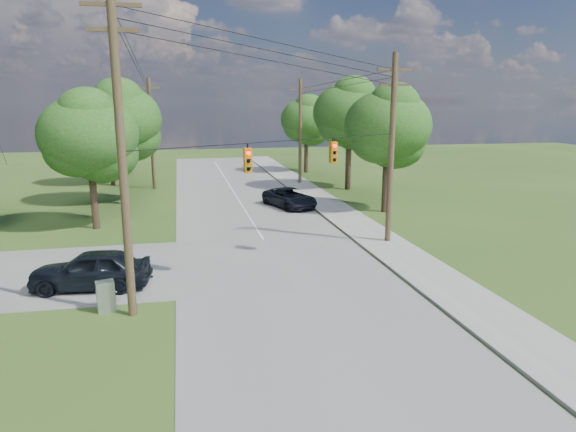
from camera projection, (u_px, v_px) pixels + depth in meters
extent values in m
plane|color=#304E1A|center=(254.00, 309.00, 20.07)|extent=(140.00, 140.00, 0.00)
cube|color=gray|center=(280.00, 266.00, 25.24)|extent=(10.00, 100.00, 0.03)
cube|color=#A6A49B|center=(406.00, 257.00, 26.59)|extent=(2.60, 100.00, 0.12)
cylinder|color=brown|center=(122.00, 157.00, 18.21)|extent=(0.32, 0.32, 12.00)
cube|color=brown|center=(111.00, 4.00, 17.10)|extent=(2.00, 0.12, 0.14)
cube|color=brown|center=(113.00, 30.00, 17.27)|extent=(1.70, 0.12, 0.14)
cylinder|color=brown|center=(391.00, 151.00, 28.36)|extent=(0.32, 0.32, 10.50)
cube|color=brown|center=(395.00, 70.00, 27.40)|extent=(2.00, 0.12, 0.14)
cube|color=brown|center=(394.00, 85.00, 27.58)|extent=(1.70, 0.12, 0.14)
cylinder|color=brown|center=(300.00, 133.00, 49.41)|extent=(0.32, 0.32, 10.00)
cube|color=brown|center=(300.00, 89.00, 48.52)|extent=(2.00, 0.12, 0.14)
cylinder|color=brown|center=(151.00, 134.00, 46.61)|extent=(0.32, 0.32, 10.00)
cube|color=brown|center=(149.00, 88.00, 45.71)|extent=(2.00, 0.12, 0.14)
cylinder|color=black|center=(286.00, 44.00, 22.25)|extent=(13.52, 7.63, 1.53)
cylinder|color=black|center=(286.00, 54.00, 22.34)|extent=(13.52, 7.63, 1.53)
cylinder|color=black|center=(286.00, 64.00, 22.42)|extent=(13.52, 7.63, 1.53)
cylinder|color=black|center=(335.00, 82.00, 37.96)|extent=(0.03, 22.00, 0.53)
cylinder|color=black|center=(139.00, 65.00, 31.40)|extent=(0.43, 29.60, 2.03)
cylinder|color=black|center=(334.00, 87.00, 38.05)|extent=(0.03, 22.00, 0.53)
cylinder|color=black|center=(139.00, 72.00, 31.49)|extent=(0.43, 29.60, 2.03)
cylinder|color=black|center=(286.00, 141.00, 23.16)|extent=(13.52, 7.63, 0.04)
cube|color=#C77B0B|center=(248.00, 161.00, 21.80)|extent=(0.32, 0.22, 1.05)
sphere|color=#FF0C05|center=(248.00, 153.00, 21.59)|extent=(0.17, 0.17, 0.17)
cube|color=#C77B0B|center=(247.00, 160.00, 22.03)|extent=(0.32, 0.22, 1.05)
sphere|color=#FF0C05|center=(247.00, 152.00, 22.09)|extent=(0.17, 0.17, 0.17)
cube|color=#C77B0B|center=(334.00, 153.00, 25.20)|extent=(0.32, 0.22, 1.05)
sphere|color=#FF0C05|center=(335.00, 146.00, 24.99)|extent=(0.17, 0.17, 0.17)
cube|color=#C77B0B|center=(332.00, 152.00, 25.43)|extent=(0.32, 0.22, 1.05)
sphere|color=#FF0C05|center=(332.00, 145.00, 25.48)|extent=(0.17, 0.17, 0.17)
cylinder|color=#3E2E1F|center=(94.00, 204.00, 32.43)|extent=(0.45, 0.45, 3.15)
ellipsoid|color=#1E4615|center=(89.00, 135.00, 31.48)|extent=(6.00, 6.00, 4.92)
cylinder|color=#3E2E1F|center=(123.00, 182.00, 40.23)|extent=(0.50, 0.50, 3.50)
ellipsoid|color=#1E4615|center=(119.00, 119.00, 39.17)|extent=(6.40, 6.40, 5.25)
cylinder|color=#3E2E1F|center=(112.00, 168.00, 49.39)|extent=(0.48, 0.47, 3.32)
ellipsoid|color=#1E4615|center=(109.00, 119.00, 48.39)|extent=(6.00, 6.00, 4.92)
cylinder|color=#3E2E1F|center=(385.00, 189.00, 37.40)|extent=(0.48, 0.48, 3.32)
ellipsoid|color=#1E4615|center=(388.00, 125.00, 36.40)|extent=(6.20, 6.20, 5.08)
cylinder|color=#3E2E1F|center=(348.00, 169.00, 47.01)|extent=(0.52, 0.52, 3.67)
ellipsoid|color=#1E4615|center=(350.00, 113.00, 45.90)|extent=(6.60, 6.60, 5.41)
cylinder|color=#3E2E1F|center=(306.00, 159.00, 58.32)|extent=(0.45, 0.45, 3.15)
ellipsoid|color=#1E4615|center=(306.00, 120.00, 57.37)|extent=(5.80, 5.80, 4.76)
imported|color=black|center=(91.00, 269.00, 22.01)|extent=(5.20, 2.55, 1.71)
imported|color=black|center=(290.00, 198.00, 39.13)|extent=(3.95, 5.67, 1.44)
cube|color=#94979A|center=(106.00, 296.00, 19.76)|extent=(0.76, 0.63, 1.21)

